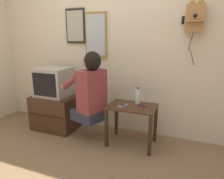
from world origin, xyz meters
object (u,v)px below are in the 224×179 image
Objects in this scene: cell_phone_held at (123,105)px; cell_phone_spare at (142,106)px; framed_picture at (75,26)px; water_bottle at (138,96)px; person at (90,89)px; television at (54,82)px; wall_mirror at (96,35)px; wall_phone_antique at (195,18)px.

cell_phone_held is 0.23m from cell_phone_spare.
cell_phone_held is at bearing 139.76° from cell_phone_spare.
framed_picture is 1.38m from water_bottle.
television is at bearing 93.86° from person.
water_bottle is (1.03, -0.27, -0.88)m from framed_picture.
wall_phone_antique is at bearing -1.85° from wall_mirror.
framed_picture is at bearing 51.22° from television.
television is (-0.69, 0.18, -0.00)m from person.
wall_phone_antique reaches higher than cell_phone_spare.
cell_phone_held is (0.42, 0.05, -0.18)m from person.
water_bottle is at bearing -52.72° from person.
cell_phone_spare is at bearing -45.13° from water_bottle.
wall_phone_antique is 3.40× the size of water_bottle.
framed_picture is 0.79× the size of wall_mirror.
cell_phone_spare is at bearing -60.75° from person.
person is 6.54× the size of cell_phone_spare.
person is 0.72m from television.
cell_phone_spare is 0.14m from water_bottle.
person reaches higher than water_bottle.
cell_phone_held is (0.88, -0.42, -0.97)m from framed_picture.
television is 2.14× the size of water_bottle.
person is 4.12× the size of water_bottle.
framed_picture is (-1.61, 0.04, -0.06)m from wall_phone_antique.
television is 0.92m from wall_mirror.
wall_mirror is at bearing 165.98° from cell_phone_held.
person is 1.21× the size of wall_phone_antique.
wall_mirror reaches higher than television.
person is 0.61m from water_bottle.
person is at bearing -45.48° from framed_picture.
wall_phone_antique reaches higher than television.
framed_picture is at bearing 165.22° from water_bottle.
water_bottle is at bearing 76.78° from cell_phone_spare.
cell_phone_spare is at bearing -149.39° from wall_phone_antique.
television is at bearing -179.16° from water_bottle.
television is 0.95× the size of framed_picture.
water_bottle is (1.27, 0.02, -0.09)m from television.
television reaches higher than cell_phone_spare.
framed_picture is 3.58× the size of cell_phone_spare.
person is 1.03m from framed_picture.
cell_phone_spare is at bearing -17.32° from framed_picture.
television is 0.88m from framed_picture.
television is 1.35m from cell_phone_spare.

